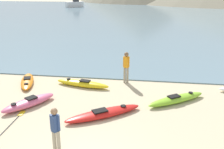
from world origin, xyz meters
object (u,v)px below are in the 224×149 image
Objects in this scene: person_near_foreground at (55,128)px; moored_boat_0 at (75,4)px; kayak_on_sand_6 at (176,99)px; kayak_on_sand_7 at (27,81)px; kayak_on_sand_2 at (82,84)px; kayak_on_sand_1 at (104,113)px; loose_paddle at (8,127)px; kayak_on_sand_4 at (29,102)px; person_near_waterline at (126,65)px.

person_near_foreground is 58.67m from moored_boat_0.
kayak_on_sand_6 is 1.07× the size of kayak_on_sand_7.
moored_boat_0 is (-15.01, 50.64, 0.65)m from kayak_on_sand_2.
kayak_on_sand_2 is at bearing 96.46° from person_near_foreground.
moored_boat_0 reaches higher than kayak_on_sand_2.
kayak_on_sand_7 is 1.70× the size of person_near_foreground.
kayak_on_sand_1 is 3.78m from loose_paddle.
kayak_on_sand_7 is 0.66× the size of moored_boat_0.
kayak_on_sand_2 is at bearing 118.46° from kayak_on_sand_1.
moored_boat_0 is at bearing 107.27° from kayak_on_sand_1.
kayak_on_sand_4 reaches higher than kayak_on_sand_2.
person_near_waterline is (4.06, 3.63, 0.83)m from kayak_on_sand_4.
kayak_on_sand_2 is 1.13× the size of kayak_on_sand_7.
kayak_on_sand_2 is 1.76× the size of person_near_waterline.
kayak_on_sand_4 is at bearing 127.72° from person_near_foreground.
kayak_on_sand_1 is 1.81× the size of person_near_waterline.
kayak_on_sand_7 is at bearing -76.83° from moored_boat_0.
kayak_on_sand_6 is at bearing 26.62° from loose_paddle.
kayak_on_sand_2 is 1.92× the size of person_near_foreground.
kayak_on_sand_7 is (-4.89, 3.18, -0.01)m from kayak_on_sand_1.
person_near_foreground is at bearing -56.93° from kayak_on_sand_7.
person_near_foreground is (-4.19, -4.57, 0.77)m from kayak_on_sand_6.
person_near_waterline is 0.63× the size of loose_paddle.
kayak_on_sand_7 is 52.03m from moored_boat_0.
kayak_on_sand_2 is 1.06× the size of kayak_on_sand_6.
person_near_foreground is 6.99m from person_near_waterline.
loose_paddle is at bearing 152.78° from person_near_foreground.
kayak_on_sand_4 reaches higher than loose_paddle.
kayak_on_sand_1 is 3.00m from person_near_foreground.
loose_paddle is (-2.43, 1.25, -0.91)m from person_near_foreground.
person_near_waterline reaches higher than kayak_on_sand_6.
person_near_waterline reaches higher than loose_paddle.
kayak_on_sand_7 is 4.83m from loose_paddle.
person_near_waterline reaches higher than kayak_on_sand_7.
moored_boat_0 is (-11.85, 50.66, 0.68)m from kayak_on_sand_7.
person_near_foreground is 0.92× the size of person_near_waterline.
kayak_on_sand_6 reaches higher than kayak_on_sand_7.
loose_paddle is at bearing -157.48° from kayak_on_sand_1.
kayak_on_sand_6 is at bearing -15.27° from kayak_on_sand_2.
kayak_on_sand_6 is at bearing -40.89° from person_near_waterline.
kayak_on_sand_4 reaches higher than kayak_on_sand_6.
kayak_on_sand_6 is 6.24m from person_near_foreground.
kayak_on_sand_2 reaches higher than loose_paddle.
person_near_waterline is 52.65m from moored_boat_0.
person_near_waterline is at bearing -70.84° from moored_boat_0.
loose_paddle is (13.25, -55.29, -0.80)m from moored_boat_0.
moored_boat_0 reaches higher than person_near_foreground.
moored_boat_0 is (-16.74, 53.84, 0.67)m from kayak_on_sand_1.
kayak_on_sand_1 is at bearing 22.52° from loose_paddle.
kayak_on_sand_2 is 1.11× the size of loose_paddle.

